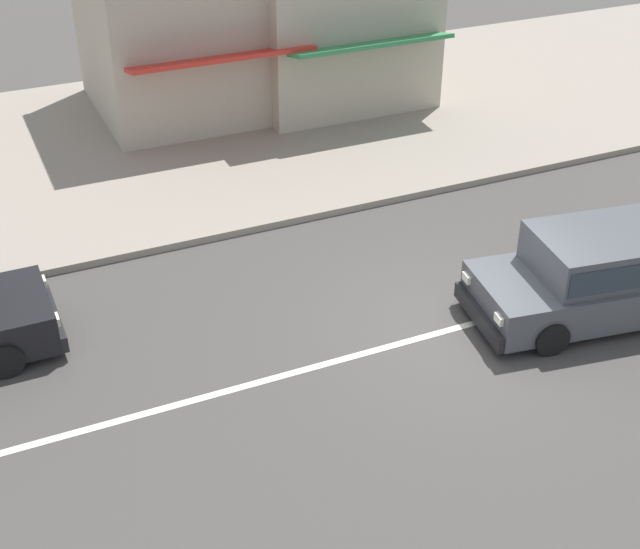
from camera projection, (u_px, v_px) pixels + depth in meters
ground_plane at (463, 326)px, 15.23m from camera, size 160.00×160.00×0.00m
lane_centre_stripe at (463, 326)px, 15.22m from camera, size 50.40×0.14×0.01m
kerb_strip at (263, 126)px, 22.57m from camera, size 68.00×10.00×0.15m
minivan_dark_grey_0 at (608, 269)px, 15.19m from camera, size 4.66×2.47×1.56m
shopfront_corner_warung at (321, 3)px, 23.51m from camera, size 4.66×6.06×4.63m
shopfront_mid_block at (187, 12)px, 22.34m from camera, size 5.00×5.49×4.90m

